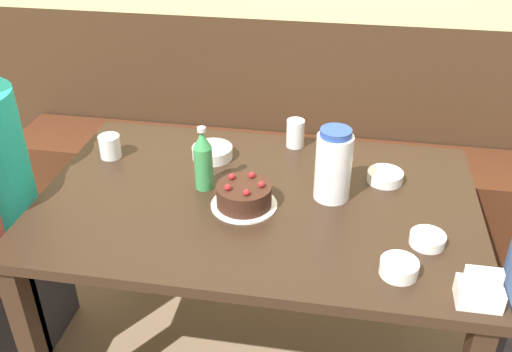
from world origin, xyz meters
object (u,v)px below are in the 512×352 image
water_pitcher (333,165)px  bowl_soup_white (427,239)px  bowl_rice_small (212,152)px  glass_water_tall (110,146)px  glass_tumbler_short (295,133)px  bench_seat (286,191)px  bowl_side_dish (399,268)px  soju_bottle (203,160)px  birthday_cake (244,196)px  bowl_sauce_shallow (385,177)px  napkin_holder (480,291)px

water_pitcher → bowl_soup_white: (0.28, -0.20, -0.10)m
bowl_rice_small → glass_water_tall: size_ratio=1.76×
bowl_soup_white → glass_tumbler_short: bearing=129.9°
bowl_soup_white → bowl_rice_small: bowl_rice_small is taller
glass_tumbler_short → bench_seat: bearing=99.7°
bowl_rice_small → bowl_side_dish: bearing=-39.8°
bench_seat → soju_bottle: 1.02m
birthday_cake → water_pitcher: size_ratio=0.87×
soju_bottle → bowl_soup_white: (0.70, -0.19, -0.09)m
bowl_sauce_shallow → bowl_side_dish: bearing=-86.8°
bowl_soup_white → napkin_holder: bearing=-64.6°
bench_seat → bowl_rice_small: bearing=-108.9°
bowl_side_dish → glass_water_tall: (-1.00, 0.47, 0.02)m
water_pitcher → bowl_side_dish: water_pitcher is taller
glass_water_tall → soju_bottle: bearing=-20.5°
bench_seat → water_pitcher: bearing=-73.5°
glass_tumbler_short → soju_bottle: bearing=-127.8°
birthday_cake → napkin_holder: napkin_holder is taller
napkin_holder → glass_water_tall: 1.31m
glass_tumbler_short → glass_water_tall: bearing=-163.2°
napkin_holder → bowl_sauce_shallow: napkin_holder is taller
soju_bottle → bowl_soup_white: soju_bottle is taller
bowl_rice_small → soju_bottle: bearing=-84.0°
bench_seat → bowl_side_dish: (0.43, -1.13, 0.52)m
bench_seat → birthday_cake: 1.03m
bowl_soup_white → bowl_sauce_shallow: bearing=109.0°
water_pitcher → glass_tumbler_short: bearing=115.4°
birthday_cake → glass_water_tall: 0.58m
bench_seat → bowl_side_dish: size_ratio=26.09×
bowl_side_dish → glass_tumbler_short: (-0.35, 0.67, 0.03)m
soju_bottle → bowl_side_dish: (0.61, -0.33, -0.08)m
soju_bottle → bowl_rice_small: bearing=96.0°
napkin_holder → glass_water_tall: napkin_holder is taller
bowl_rice_small → bowl_sauce_shallow: bearing=-5.6°
bench_seat → soju_bottle: (-0.18, -0.80, 0.61)m
bowl_sauce_shallow → soju_bottle: bearing=-166.7°
napkin_holder → soju_bottle: bearing=153.2°
water_pitcher → bowl_side_dish: (0.20, -0.35, -0.10)m
bowl_soup_white → bowl_sauce_shallow: bowl_sauce_shallow is taller
bowl_soup_white → glass_water_tall: glass_water_tall is taller
bowl_soup_white → bowl_rice_small: 0.82m
soju_bottle → napkin_holder: size_ratio=2.00×
glass_tumbler_short → bowl_rice_small: bearing=-153.8°
bowl_rice_small → bowl_sauce_shallow: (0.61, -0.06, -0.00)m
bowl_sauce_shallow → glass_water_tall: size_ratio=1.45×
bench_seat → birthday_cake: bearing=-92.2°
bench_seat → bowl_sauce_shallow: size_ratio=22.44×
bowl_soup_white → bowl_side_dish: (-0.09, -0.15, 0.00)m
water_pitcher → soju_bottle: size_ratio=1.10×
birthday_cake → bench_seat: bearing=87.8°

